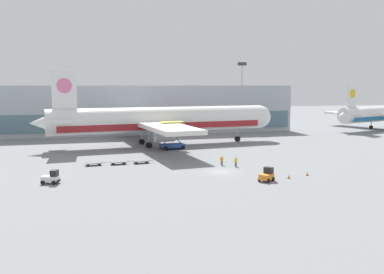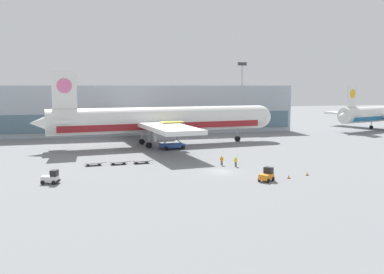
# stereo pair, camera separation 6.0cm
# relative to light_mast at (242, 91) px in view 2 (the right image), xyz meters

# --- Properties ---
(ground_plane) EXTENTS (400.00, 400.00, 0.00)m
(ground_plane) POSITION_rel_light_mast_xyz_m (-27.39, -60.92, -12.39)
(ground_plane) COLOR slate
(terminal_building) EXTENTS (90.00, 18.20, 14.00)m
(terminal_building) POSITION_rel_light_mast_xyz_m (-31.30, 2.66, -5.41)
(terminal_building) COLOR #9EA8B2
(terminal_building) RESTS_ON ground_plane
(light_mast) EXTENTS (2.80, 0.50, 21.19)m
(light_mast) POSITION_rel_light_mast_xyz_m (0.00, 0.00, 0.00)
(light_mast) COLOR #9EA0A5
(light_mast) RESTS_ON ground_plane
(airplane_main) EXTENTS (58.02, 48.57, 17.00)m
(airplane_main) POSITION_rel_light_mast_xyz_m (-31.54, -27.70, -6.55)
(airplane_main) COLOR white
(airplane_main) RESTS_ON ground_plane
(airplane_distant) EXTENTS (46.38, 39.84, 14.14)m
(airplane_distant) POSITION_rel_light_mast_xyz_m (45.83, -8.83, -7.54)
(airplane_distant) COLOR white
(airplane_distant) RESTS_ON ground_plane
(scissor_lift_loader) EXTENTS (5.49, 3.85, 6.08)m
(scissor_lift_loader) POSITION_rel_light_mast_xyz_m (-29.81, -34.30, -10.12)
(scissor_lift_loader) COLOR #284C99
(scissor_lift_loader) RESTS_ON ground_plane
(baggage_tug_foreground) EXTENTS (2.75, 2.25, 2.00)m
(baggage_tug_foreground) POSITION_rel_light_mast_xyz_m (-53.76, -62.71, -11.52)
(baggage_tug_foreground) COLOR silver
(baggage_tug_foreground) RESTS_ON ground_plane
(baggage_tug_mid) EXTENTS (2.80, 2.65, 2.00)m
(baggage_tug_mid) POSITION_rel_light_mast_xyz_m (-23.18, -69.13, -11.52)
(baggage_tug_mid) COLOR orange
(baggage_tug_mid) RESTS_ON ground_plane
(baggage_dolly_lead) EXTENTS (3.76, 1.79, 0.48)m
(baggage_dolly_lead) POSITION_rel_light_mast_xyz_m (-47.41, -49.93, -12.01)
(baggage_dolly_lead) COLOR #56565B
(baggage_dolly_lead) RESTS_ON ground_plane
(baggage_dolly_second) EXTENTS (3.76, 1.79, 0.48)m
(baggage_dolly_second) POSITION_rel_light_mast_xyz_m (-43.06, -49.95, -12.01)
(baggage_dolly_second) COLOR #56565B
(baggage_dolly_second) RESTS_ON ground_plane
(baggage_dolly_third) EXTENTS (3.76, 1.79, 0.48)m
(baggage_dolly_third) POSITION_rel_light_mast_xyz_m (-38.97, -49.93, -12.01)
(baggage_dolly_third) COLOR #56565B
(baggage_dolly_third) RESTS_ON ground_plane
(ground_crew_near) EXTENTS (0.51, 0.37, 1.65)m
(ground_crew_near) POSITION_rel_light_mast_xyz_m (-25.53, -55.49, -11.43)
(ground_crew_near) COLOR black
(ground_crew_near) RESTS_ON ground_plane
(ground_crew_far) EXTENTS (0.57, 0.24, 1.71)m
(ground_crew_far) POSITION_rel_light_mast_xyz_m (-23.60, -57.37, -11.39)
(ground_crew_far) COLOR black
(ground_crew_far) RESTS_ON ground_plane
(traffic_cone_near) EXTENTS (0.40, 0.40, 0.61)m
(traffic_cone_near) POSITION_rel_light_mast_xyz_m (-15.39, -67.12, -12.10)
(traffic_cone_near) COLOR black
(traffic_cone_near) RESTS_ON ground_plane
(traffic_cone_far) EXTENTS (0.40, 0.40, 0.65)m
(traffic_cone_far) POSITION_rel_light_mast_xyz_m (-19.19, -68.34, -12.08)
(traffic_cone_far) COLOR black
(traffic_cone_far) RESTS_ON ground_plane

